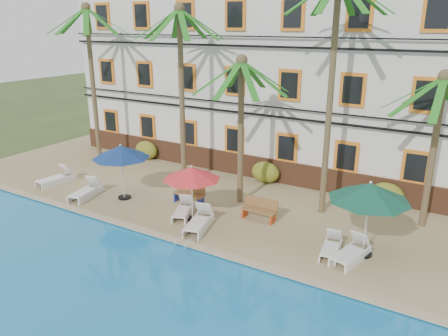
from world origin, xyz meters
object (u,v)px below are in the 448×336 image
Objects in this scene: umbrella_green at (370,192)px; lounger_b at (86,191)px; umbrella_blue at (121,152)px; palm_c at (241,109)px; bench_right at (260,209)px; bench_left at (190,193)px; palm_b at (181,74)px; pool_ladder at (185,245)px; lounger_a at (57,178)px; lounger_d at (199,221)px; palm_a at (91,65)px; umbrella_red at (192,174)px; lounger_e at (331,247)px; lounger_f at (351,252)px; palm_e at (437,127)px; lounger_c at (183,210)px; palm_d at (332,69)px.

umbrella_green is 1.40× the size of lounger_b.
umbrella_blue is at bearing -177.64° from umbrella_green.
palm_c is 4.39× the size of bench_right.
bench_left is at bearing -145.45° from palm_c.
pool_ladder is (3.92, -5.33, -5.53)m from palm_b.
umbrella_blue is at bearing 156.44° from pool_ladder.
lounger_a is 1.00× the size of lounger_b.
palm_a is at bearing 157.37° from lounger_d.
palm_c is 2.77× the size of umbrella_red.
lounger_f is at bearing -5.88° from lounger_e.
lounger_b is 8.36m from bench_right.
palm_c reaches higher than umbrella_red.
lounger_a is at bearing -171.99° from bench_right.
palm_e is (17.39, 0.79, -1.54)m from palm_a.
bench_left is at bearing 21.43° from umbrella_blue.
lounger_c is at bearing -179.62° from lounger_f.
palm_e is at bearing 2.59° from palm_a.
umbrella_red is at bearing -178.62° from lounger_f.
umbrella_red reaches higher than bench_left.
palm_c is 4.35m from bench_right.
pool_ladder is at bearing -53.67° from palm_b.
lounger_d is (-6.16, -1.24, -2.08)m from umbrella_green.
palm_e is 4.15× the size of bench_right.
palm_a is at bearing 175.17° from palm_c.
lounger_a is (0.68, -3.61, -5.32)m from palm_a.
bench_right is at bearing -133.84° from palm_d.
palm_c reaches higher than lounger_f.
umbrella_red is at bearing -51.00° from bench_left.
lounger_f is (15.68, -3.38, -5.33)m from palm_a.
lounger_a is 1.18× the size of lounger_e.
lounger_e is at bearing 8.57° from lounger_d.
palm_a is 17.48m from palm_e.
lounger_e is at bearing -9.50° from bench_left.
palm_c is 4.98m from lounger_c.
umbrella_blue reaches higher than bench_right.
lounger_f is (7.15, 0.05, 0.03)m from lounger_c.
lounger_c is 6.41m from lounger_e.
pool_ladder is (0.36, -1.45, -0.30)m from lounger_d.
bench_left reaches higher than lounger_d.
umbrella_red is (2.86, -3.34, -3.50)m from palm_b.
palm_b is 4.39× the size of lounger_f.
bench_right is 2.02× the size of pool_ladder.
lounger_d is at bearing -132.08° from palm_d.
umbrella_blue is 1.11× the size of umbrella_red.
pool_ladder is (0.31, -4.70, -4.30)m from palm_c.
umbrella_green is at bearing 63.47° from lounger_f.
umbrella_blue is 1.33× the size of lounger_f.
umbrella_red reaches higher than lounger_b.
palm_a is 1.42× the size of palm_e.
palm_e is at bearing 18.24° from umbrella_blue.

